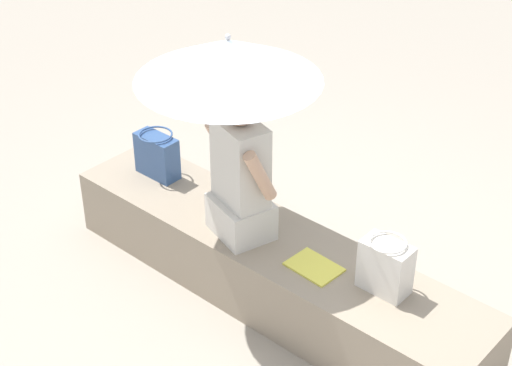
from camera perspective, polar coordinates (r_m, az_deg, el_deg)
The scene contains 7 objects.
ground_plane at distance 4.82m, azimuth 1.00°, elevation -7.92°, with size 14.00×14.00×0.00m, color #9E9384.
stone_bench at distance 4.69m, azimuth 1.03°, elevation -5.97°, with size 2.72×0.58×0.42m, color gray.
person_seated at distance 4.39m, azimuth -1.09°, elevation 0.61°, with size 0.51×0.37×0.90m.
parasol at distance 4.15m, azimuth -1.97°, elevation 8.68°, with size 0.99×0.99×1.18m.
handbag_black at distance 5.09m, azimuth -7.02°, elevation 1.99°, with size 0.29×0.21×0.30m.
tote_bag_canvas at distance 4.17m, azimuth 9.14°, elevation -5.84°, with size 0.26×0.19×0.31m.
magazine at distance 4.35m, azimuth 4.13°, elevation -5.93°, with size 0.28×0.20×0.01m, color #EAE04C.
Camera 1 is at (-2.37, 2.81, 3.12)m, focal length 56.58 mm.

